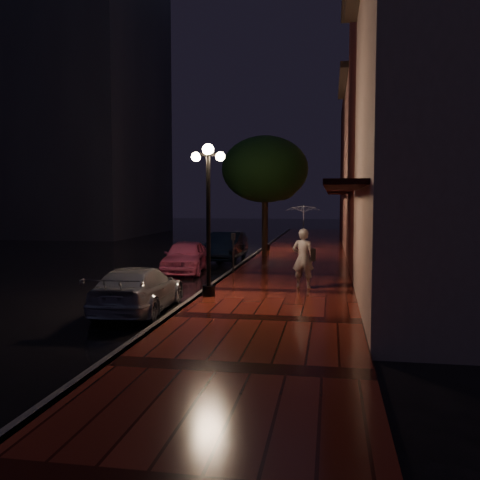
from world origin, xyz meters
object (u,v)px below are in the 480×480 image
Objects in this scene: streetlamp_near at (208,210)px; silver_car at (138,289)px; pink_car at (185,256)px; street_tree at (265,171)px; navy_car at (226,246)px; parking_meter at (233,249)px; woman_with_umbrella at (303,233)px; streetlamp_far at (267,205)px.

streetlamp_near reaches higher than silver_car.
silver_car is at bearing -89.31° from pink_car.
street_tree is 4.08m from navy_car.
parking_meter is (1.27, 6.71, 0.46)m from silver_car.
woman_with_umbrella is at bearing -141.34° from silver_car.
silver_car is at bearing -89.17° from navy_car.
streetlamp_far is 15.90m from silver_car.
streetlamp_far is 1.06× the size of silver_car.
streetlamp_far is 3.44m from street_tree.
pink_car is (-2.26, 5.70, -1.95)m from streetlamp_near.
street_tree is at bearing 88.65° from streetlamp_near.
streetlamp_far is 4.61m from navy_car.
streetlamp_near reaches higher than woman_with_umbrella.
woman_with_umbrella is (4.06, 3.57, 1.28)m from silver_car.
silver_car is at bearing -92.65° from parking_meter.
pink_car is at bearing -29.46° from woman_with_umbrella.
woman_with_umbrella is at bearing -62.88° from navy_car.
street_tree is at bearing 28.39° from navy_car.
streetlamp_far is 8.82m from pink_car.
parking_meter is (-2.78, 3.13, -0.83)m from woman_with_umbrella.
parking_meter is at bearing -91.27° from streetlamp_far.
woman_with_umbrella is at bearing -75.70° from street_tree.
pink_car is at bearing 111.64° from streetlamp_near.
streetlamp_near is 11.12m from street_tree.
parking_meter is (-0.46, -5.99, -3.20)m from street_tree.
woman_with_umbrella is (4.85, -3.83, 1.22)m from pink_car.
streetlamp_far is 1.14× the size of pink_car.
parking_meter is at bearing -94.38° from street_tree.
streetlamp_far is 0.74× the size of street_tree.
streetlamp_near reaches higher than pink_car.
silver_car is (-1.47, -15.70, -2.01)m from streetlamp_far.
silver_car is 5.56m from woman_with_umbrella.
navy_car is at bearing -152.41° from street_tree.
woman_with_umbrella reaches higher than silver_car.
parking_meter is (1.28, -5.08, 0.37)m from navy_car.
woman_with_umbrella is (2.58, -12.13, -0.73)m from streetlamp_far.
pink_car is 0.94× the size of silver_car.
streetlamp_far is 12.43m from woman_with_umbrella.
street_tree reaches higher than parking_meter.
streetlamp_near is at bearing -79.60° from parking_meter.
street_tree is at bearing 93.73° from parking_meter.
navy_car is at bearing 112.26° from parking_meter.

